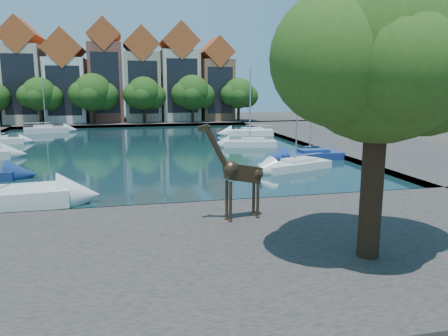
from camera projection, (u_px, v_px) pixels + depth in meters
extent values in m
plane|color=#38332B|center=(150.00, 213.00, 23.33)|extent=(160.00, 160.00, 0.00)
cube|color=black|center=(137.00, 149.00, 46.31)|extent=(38.00, 50.00, 0.08)
cube|color=#453F3C|center=(161.00, 259.00, 16.58)|extent=(50.00, 14.00, 0.50)
cube|color=#453F3C|center=(132.00, 122.00, 76.93)|extent=(60.00, 16.00, 0.50)
cube|color=#453F3C|center=(352.00, 140.00, 51.67)|extent=(14.00, 52.00, 0.50)
cylinder|color=#332114|center=(372.00, 184.00, 15.71)|extent=(0.80, 0.80, 5.50)
sphere|color=#294E16|center=(381.00, 50.00, 14.83)|extent=(6.40, 6.40, 6.40)
sphere|color=#294E16|center=(423.00, 70.00, 15.65)|extent=(4.80, 4.80, 4.80)
sphere|color=#294E16|center=(338.00, 58.00, 14.13)|extent=(4.48, 4.48, 4.48)
cube|color=#C2AD95|center=(25.00, 84.00, 72.03)|extent=(5.88, 9.00, 12.50)
cube|color=#A95621|center=(21.00, 37.00, 70.60)|extent=(5.94, 9.18, 5.94)
cube|color=black|center=(19.00, 84.00, 67.74)|extent=(4.80, 0.05, 9.38)
cube|color=white|center=(67.00, 90.00, 73.62)|extent=(6.37, 9.00, 10.50)
cube|color=#A95621|center=(64.00, 50.00, 72.36)|extent=(6.43, 9.18, 6.43)
cube|color=black|center=(64.00, 91.00, 69.33)|extent=(5.20, 0.05, 7.88)
cube|color=brown|center=(107.00, 83.00, 74.79)|extent=(5.39, 9.00, 13.00)
cube|color=#A95621|center=(104.00, 36.00, 73.33)|extent=(5.44, 9.18, 5.44)
cube|color=black|center=(106.00, 83.00, 70.50)|extent=(4.40, 0.05, 9.75)
cube|color=tan|center=(142.00, 87.00, 76.23)|extent=(5.88, 9.00, 11.50)
cube|color=#A95621|center=(141.00, 45.00, 74.89)|extent=(5.94, 9.18, 5.94)
cube|color=black|center=(143.00, 87.00, 71.94)|extent=(4.80, 0.05, 8.62)
cube|color=#BEB7A2|center=(179.00, 86.00, 77.58)|extent=(6.37, 9.00, 12.00)
cube|color=#A95621|center=(178.00, 43.00, 76.18)|extent=(6.43, 9.18, 6.43)
cube|color=black|center=(182.00, 86.00, 73.29)|extent=(5.20, 0.05, 9.00)
cube|color=brown|center=(215.00, 90.00, 79.13)|extent=(5.39, 9.00, 10.50)
cube|color=#A95621|center=(215.00, 53.00, 77.91)|extent=(5.44, 9.18, 5.44)
cube|color=black|center=(220.00, 90.00, 74.84)|extent=(4.40, 0.05, 7.88)
cylinder|color=#332114|center=(41.00, 115.00, 68.29)|extent=(0.50, 0.50, 3.20)
sphere|color=#1C3B11|center=(39.00, 94.00, 67.69)|extent=(5.20, 5.20, 5.20)
sphere|color=#1C3B11|center=(50.00, 97.00, 68.41)|extent=(3.90, 3.90, 3.90)
sphere|color=#1C3B11|center=(29.00, 96.00, 67.05)|extent=(3.64, 3.64, 3.64)
cylinder|color=#332114|center=(94.00, 114.00, 70.02)|extent=(0.50, 0.50, 3.20)
sphere|color=#1C3B11|center=(93.00, 92.00, 69.37)|extent=(6.00, 6.00, 6.00)
sphere|color=#1C3B11|center=(105.00, 96.00, 70.16)|extent=(4.50, 4.50, 4.50)
sphere|color=#1C3B11|center=(82.00, 94.00, 68.69)|extent=(4.20, 4.20, 4.20)
cylinder|color=#332114|center=(144.00, 113.00, 71.74)|extent=(0.50, 0.50, 3.20)
sphere|color=#1C3B11|center=(144.00, 93.00, 71.13)|extent=(5.40, 5.40, 5.40)
sphere|color=#1C3B11|center=(154.00, 96.00, 71.87)|extent=(4.05, 4.05, 4.05)
sphere|color=#1C3B11|center=(135.00, 95.00, 70.48)|extent=(3.78, 3.78, 3.78)
cylinder|color=#332114|center=(193.00, 112.00, 73.47)|extent=(0.50, 0.50, 3.20)
sphere|color=#1C3B11|center=(192.00, 92.00, 72.84)|extent=(5.80, 5.80, 5.80)
sphere|color=#1C3B11|center=(202.00, 96.00, 73.61)|extent=(4.35, 4.35, 4.35)
sphere|color=#1C3B11|center=(183.00, 94.00, 72.17)|extent=(4.06, 4.06, 4.06)
cylinder|color=#332114|center=(239.00, 112.00, 75.20)|extent=(0.50, 0.50, 3.20)
sphere|color=#1C3B11|center=(239.00, 93.00, 74.60)|extent=(5.20, 5.20, 5.20)
sphere|color=#1C3B11|center=(247.00, 96.00, 75.32)|extent=(3.90, 3.90, 3.90)
sphere|color=#1C3B11|center=(231.00, 95.00, 73.96)|extent=(3.64, 3.64, 3.64)
cylinder|color=#382A1C|center=(231.00, 202.00, 20.05)|extent=(0.14, 0.14, 1.90)
cylinder|color=#382A1C|center=(227.00, 200.00, 20.40)|extent=(0.14, 0.14, 1.90)
cylinder|color=#382A1C|center=(258.00, 199.00, 20.67)|extent=(0.14, 0.14, 1.90)
cylinder|color=#382A1C|center=(254.00, 197.00, 21.02)|extent=(0.14, 0.14, 1.90)
cube|color=#382A1C|center=(243.00, 173.00, 20.32)|extent=(1.90, 0.90, 1.11)
cylinder|color=#382A1C|center=(217.00, 149.00, 19.51)|extent=(1.24, 0.54, 1.96)
cube|color=#382A1C|center=(204.00, 128.00, 19.05)|extent=(0.55, 0.28, 0.30)
cube|color=silver|center=(1.00, 140.00, 49.56)|extent=(4.99, 2.19, 0.84)
cube|color=silver|center=(1.00, 138.00, 49.51)|extent=(2.23, 1.40, 0.47)
cube|color=silver|center=(46.00, 129.00, 61.00)|extent=(6.07, 3.17, 0.99)
cube|color=silver|center=(46.00, 127.00, 60.94)|extent=(2.77, 1.91, 0.55)
cylinder|color=#B2B2B7|center=(43.00, 95.00, 60.10)|extent=(0.13, 0.13, 8.98)
cube|color=silver|center=(296.00, 165.00, 34.76)|extent=(6.36, 4.01, 0.78)
cube|color=silver|center=(296.00, 161.00, 34.71)|extent=(2.97, 2.27, 0.44)
cylinder|color=#B2B2B7|center=(297.00, 102.00, 33.82)|extent=(0.10, 0.10, 9.49)
cube|color=navy|center=(309.00, 155.00, 39.36)|extent=(6.09, 2.45, 0.84)
cube|color=navy|center=(310.00, 152.00, 39.30)|extent=(2.70, 1.62, 0.47)
cylinder|color=#B2B2B7|center=(312.00, 95.00, 38.34)|extent=(0.11, 0.11, 10.23)
cube|color=silver|center=(250.00, 143.00, 47.35)|extent=(5.90, 3.07, 0.86)
cube|color=silver|center=(250.00, 140.00, 47.29)|extent=(2.69, 1.85, 0.48)
cylinder|color=#B2B2B7|center=(250.00, 105.00, 46.57)|extent=(0.12, 0.12, 7.72)
cube|color=white|center=(250.00, 132.00, 58.12)|extent=(6.33, 2.94, 0.93)
cube|color=white|center=(250.00, 129.00, 58.06)|extent=(2.85, 1.84, 0.52)
cylinder|color=#B2B2B7|center=(250.00, 98.00, 57.29)|extent=(0.12, 0.12, 8.35)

